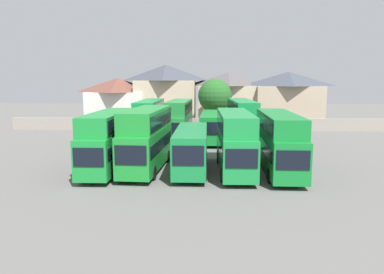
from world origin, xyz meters
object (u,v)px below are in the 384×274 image
Objects in this scene: house_terrace_left at (118,100)px; house_terrace_centre at (166,93)px; bus_3 at (191,147)px; bus_4 at (235,139)px; house_terrace_right at (228,97)px; tree_left_of_lot at (215,96)px; bus_5 at (279,139)px; bus_7 at (179,118)px; bus_1 at (108,138)px; bus_2 at (147,136)px; bus_6 at (150,118)px; bus_9 at (242,118)px; house_terrace_far_right at (288,98)px; bus_8 at (212,125)px.

house_terrace_centre is (8.38, 0.20, 1.15)m from house_terrace_left.
bus_4 is (3.57, -0.17, 0.77)m from bus_3.
house_terrace_right is (10.86, 0.09, -0.67)m from house_terrace_centre.
bus_3 is 0.95× the size of house_terrace_right.
bus_5 is at bearing -80.67° from tree_left_of_lot.
bus_7 reaches higher than bus_5.
bus_2 is at bearing 94.56° from bus_1.
bus_1 is 0.91× the size of bus_6.
house_terrace_left is at bearing -153.98° from bus_4.
house_terrace_centre is at bearing -170.39° from bus_3.
bus_9 reaches higher than bus_5.
bus_1 is at bearing -81.84° from bus_2.
house_terrace_centre is at bearing 1.38° from house_terrace_left.
bus_7 is at bearing 163.02° from bus_1.
bus_2 is 36.31m from house_terrace_right.
bus_1 is 35.44m from house_terrace_centre.
tree_left_of_lot reaches higher than bus_1.
house_terrace_left is (-8.37, 19.40, 1.18)m from bus_6.
bus_5 is 20.43m from bus_6.
house_terrace_left reaches higher than bus_6.
bus_3 is at bearing 20.58° from bus_6.
bus_9 is 1.13× the size of house_terrace_centre.
bus_3 is 15.72m from bus_7.
house_terrace_left is 18.30m from tree_left_of_lot.
bus_3 is 28.09m from tree_left_of_lot.
bus_2 is 0.90× the size of house_terrace_far_right.
bus_8 is 1.04× the size of house_terrace_right.
house_terrace_left is (-7.24, 35.14, 1.24)m from bus_1.
bus_1 is 0.87× the size of bus_9.
bus_5 is at bearing 33.54° from bus_7.
bus_7 is at bearing -110.94° from tree_left_of_lot.
bus_4 is 3.60m from bus_5.
bus_2 is 0.97× the size of house_terrace_centre.
bus_7 is 4.11m from bus_8.
bus_5 is at bearing 3.43° from bus_9.
bus_1 is 15.78m from bus_6.
bus_7 reaches higher than bus_1.
bus_2 reaches higher than bus_4.
house_terrace_right reaches higher than bus_5.
bus_9 is at bearing -45.06° from house_terrace_left.
bus_9 is (9.35, 15.08, -0.05)m from bus_2.
bus_7 is 25.10m from house_terrace_far_right.
house_terrace_right is (12.00, 35.43, 1.71)m from bus_1.
house_terrace_left reaches higher than bus_8.
tree_left_of_lot is at bearing -108.16° from house_terrace_right.
house_terrace_centre reaches higher than house_terrace_far_right.
bus_2 is 28.39m from tree_left_of_lot.
house_terrace_centre reaches higher than tree_left_of_lot.
bus_6 is 3.69m from bus_7.
bus_4 reaches higher than bus_1.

